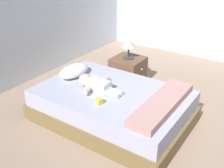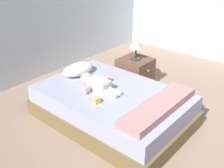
# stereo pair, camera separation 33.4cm
# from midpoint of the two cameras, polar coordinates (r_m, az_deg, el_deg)

# --- Properties ---
(ground_plane) EXTENTS (8.00, 8.00, 0.00)m
(ground_plane) POSITION_cam_midpoint_polar(r_m,az_deg,el_deg) (3.18, 13.77, -14.01)
(ground_plane) COLOR #A0846F
(wall_behind_bed) EXTENTS (8.00, 0.12, 2.68)m
(wall_behind_bed) POSITION_cam_midpoint_polar(r_m,az_deg,el_deg) (4.43, -24.16, 15.57)
(wall_behind_bed) COLOR silver
(wall_behind_bed) RESTS_ON ground_plane
(bed) EXTENTS (1.28, 1.93, 0.43)m
(bed) POSITION_cam_midpoint_polar(r_m,az_deg,el_deg) (3.50, -2.74, -4.72)
(bed) COLOR brown
(bed) RESTS_ON ground_plane
(pillow) EXTENTS (0.51, 0.29, 0.15)m
(pillow) POSITION_cam_midpoint_polar(r_m,az_deg,el_deg) (3.82, -10.54, 2.69)
(pillow) COLOR white
(pillow) RESTS_ON bed
(baby) EXTENTS (0.50, 0.63, 0.17)m
(baby) POSITION_cam_midpoint_polar(r_m,az_deg,el_deg) (3.42, -6.31, -0.14)
(baby) COLOR white
(baby) RESTS_ON bed
(toothbrush) EXTENTS (0.07, 0.12, 0.02)m
(toothbrush) POSITION_cam_midpoint_polar(r_m,az_deg,el_deg) (3.61, -5.03, 0.37)
(toothbrush) COLOR #B33DA2
(toothbrush) RESTS_ON bed
(nightstand) EXTENTS (0.47, 0.50, 0.47)m
(nightstand) POSITION_cam_midpoint_polar(r_m,az_deg,el_deg) (4.39, 1.20, 2.58)
(nightstand) COLOR brown
(nightstand) RESTS_ON ground_plane
(lamp) EXTENTS (0.22, 0.22, 0.32)m
(lamp) POSITION_cam_midpoint_polar(r_m,az_deg,el_deg) (4.22, 1.26, 8.36)
(lamp) COLOR #333338
(lamp) RESTS_ON nightstand
(blanket) EXTENTS (1.15, 0.30, 0.09)m
(blanket) POSITION_cam_midpoint_polar(r_m,az_deg,el_deg) (3.06, 7.52, -4.27)
(blanket) COLOR tan
(blanket) RESTS_ON bed
(toy_block) EXTENTS (0.08, 0.08, 0.07)m
(toy_block) POSITION_cam_midpoint_polar(r_m,az_deg,el_deg) (3.11, -5.86, -3.77)
(toy_block) COLOR #E9C547
(toy_block) RESTS_ON bed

